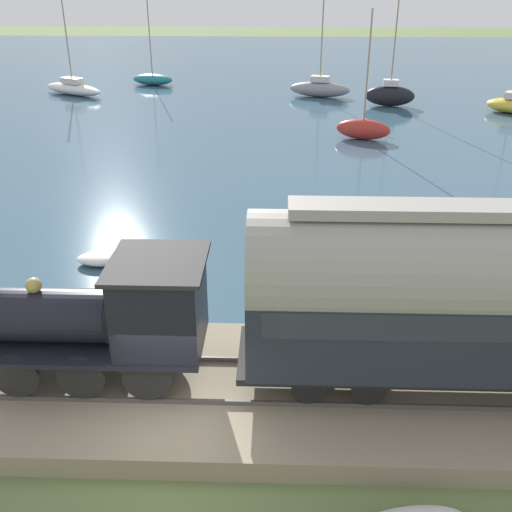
{
  "coord_description": "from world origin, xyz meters",
  "views": [
    {
      "loc": [
        -10.09,
        -2.12,
        9.51
      ],
      "look_at": [
        5.28,
        -1.6,
        2.04
      ],
      "focal_mm": 42.0,
      "sensor_mm": 36.0,
      "label": 1
    }
  ],
  "objects_px": {
    "sailboat_black": "(390,95)",
    "steam_locomotive": "(105,313)",
    "sailboat_red": "(363,128)",
    "sailboat_white": "(73,88)",
    "rowboat_far_out": "(103,259)",
    "sailboat_teal": "(153,79)",
    "sailboat_gray": "(320,88)",
    "passenger_coach": "(481,293)",
    "sailboat_yellow": "(512,104)"
  },
  "relations": [
    {
      "from": "sailboat_red",
      "to": "steam_locomotive",
      "type": "bearing_deg",
      "value": 176.78
    },
    {
      "from": "sailboat_white",
      "to": "sailboat_teal",
      "type": "bearing_deg",
      "value": -20.48
    },
    {
      "from": "sailboat_red",
      "to": "sailboat_teal",
      "type": "bearing_deg",
      "value": 59.43
    },
    {
      "from": "passenger_coach",
      "to": "sailboat_black",
      "type": "height_order",
      "value": "sailboat_black"
    },
    {
      "from": "rowboat_far_out",
      "to": "sailboat_red",
      "type": "bearing_deg",
      "value": -34.73
    },
    {
      "from": "passenger_coach",
      "to": "rowboat_far_out",
      "type": "bearing_deg",
      "value": 55.72
    },
    {
      "from": "sailboat_yellow",
      "to": "sailboat_gray",
      "type": "bearing_deg",
      "value": 101.26
    },
    {
      "from": "steam_locomotive",
      "to": "sailboat_black",
      "type": "height_order",
      "value": "sailboat_black"
    },
    {
      "from": "passenger_coach",
      "to": "sailboat_yellow",
      "type": "bearing_deg",
      "value": -20.9
    },
    {
      "from": "passenger_coach",
      "to": "sailboat_red",
      "type": "distance_m",
      "value": 24.62
    },
    {
      "from": "sailboat_yellow",
      "to": "sailboat_white",
      "type": "xyz_separation_m",
      "value": [
        5.51,
        33.38,
        -0.07
      ]
    },
    {
      "from": "sailboat_teal",
      "to": "rowboat_far_out",
      "type": "distance_m",
      "value": 35.46
    },
    {
      "from": "sailboat_yellow",
      "to": "sailboat_white",
      "type": "relative_size",
      "value": 1.06
    },
    {
      "from": "sailboat_red",
      "to": "sailboat_white",
      "type": "relative_size",
      "value": 0.91
    },
    {
      "from": "steam_locomotive",
      "to": "sailboat_yellow",
      "type": "distance_m",
      "value": 38.24
    },
    {
      "from": "sailboat_teal",
      "to": "sailboat_gray",
      "type": "relative_size",
      "value": 1.06
    },
    {
      "from": "steam_locomotive",
      "to": "sailboat_white",
      "type": "distance_m",
      "value": 39.79
    },
    {
      "from": "passenger_coach",
      "to": "sailboat_white",
      "type": "height_order",
      "value": "sailboat_white"
    },
    {
      "from": "sailboat_yellow",
      "to": "sailboat_teal",
      "type": "xyz_separation_m",
      "value": [
        10.17,
        27.75,
        -0.08
      ]
    },
    {
      "from": "sailboat_teal",
      "to": "sailboat_gray",
      "type": "height_order",
      "value": "sailboat_teal"
    },
    {
      "from": "sailboat_red",
      "to": "sailboat_black",
      "type": "distance_m",
      "value": 10.18
    },
    {
      "from": "steam_locomotive",
      "to": "sailboat_white",
      "type": "height_order",
      "value": "sailboat_white"
    },
    {
      "from": "passenger_coach",
      "to": "steam_locomotive",
      "type": "bearing_deg",
      "value": 90.0
    },
    {
      "from": "steam_locomotive",
      "to": "sailboat_red",
      "type": "bearing_deg",
      "value": -20.36
    },
    {
      "from": "sailboat_black",
      "to": "sailboat_red",
      "type": "bearing_deg",
      "value": 168.82
    },
    {
      "from": "rowboat_far_out",
      "to": "passenger_coach",
      "type": "bearing_deg",
      "value": -125.9
    },
    {
      "from": "sailboat_black",
      "to": "passenger_coach",
      "type": "bearing_deg",
      "value": -179.47
    },
    {
      "from": "passenger_coach",
      "to": "sailboat_white",
      "type": "relative_size",
      "value": 1.31
    },
    {
      "from": "sailboat_black",
      "to": "sailboat_white",
      "type": "height_order",
      "value": "sailboat_black"
    },
    {
      "from": "passenger_coach",
      "to": "sailboat_yellow",
      "type": "distance_m",
      "value": 34.49
    },
    {
      "from": "sailboat_teal",
      "to": "rowboat_far_out",
      "type": "bearing_deg",
      "value": -159.92
    },
    {
      "from": "sailboat_yellow",
      "to": "sailboat_black",
      "type": "bearing_deg",
      "value": 109.46
    },
    {
      "from": "sailboat_white",
      "to": "sailboat_black",
      "type": "bearing_deg",
      "value": -68.04
    },
    {
      "from": "sailboat_teal",
      "to": "sailboat_white",
      "type": "xyz_separation_m",
      "value": [
        -4.66,
        5.63,
        0.02
      ]
    },
    {
      "from": "passenger_coach",
      "to": "sailboat_gray",
      "type": "distance_m",
      "value": 37.57
    },
    {
      "from": "sailboat_teal",
      "to": "rowboat_far_out",
      "type": "xyz_separation_m",
      "value": [
        -35.11,
        -4.93,
        -0.32
      ]
    },
    {
      "from": "steam_locomotive",
      "to": "sailboat_teal",
      "type": "height_order",
      "value": "sailboat_teal"
    },
    {
      "from": "sailboat_red",
      "to": "rowboat_far_out",
      "type": "distance_m",
      "value": 20.66
    },
    {
      "from": "sailboat_black",
      "to": "steam_locomotive",
      "type": "bearing_deg",
      "value": 167.31
    },
    {
      "from": "passenger_coach",
      "to": "sailboat_gray",
      "type": "xyz_separation_m",
      "value": [
        37.48,
        1.09,
        -2.4
      ]
    },
    {
      "from": "sailboat_black",
      "to": "sailboat_teal",
      "type": "height_order",
      "value": "sailboat_black"
    },
    {
      "from": "rowboat_far_out",
      "to": "steam_locomotive",
      "type": "bearing_deg",
      "value": -164.65
    },
    {
      "from": "sailboat_red",
      "to": "sailboat_black",
      "type": "xyz_separation_m",
      "value": [
        9.67,
        -3.19,
        0.18
      ]
    },
    {
      "from": "sailboat_black",
      "to": "rowboat_far_out",
      "type": "height_order",
      "value": "sailboat_black"
    },
    {
      "from": "sailboat_red",
      "to": "sailboat_gray",
      "type": "height_order",
      "value": "sailboat_red"
    },
    {
      "from": "sailboat_yellow",
      "to": "rowboat_far_out",
      "type": "relative_size",
      "value": 4.58
    },
    {
      "from": "steam_locomotive",
      "to": "passenger_coach",
      "type": "height_order",
      "value": "passenger_coach"
    },
    {
      "from": "sailboat_gray",
      "to": "steam_locomotive",
      "type": "bearing_deg",
      "value": -177.5
    },
    {
      "from": "passenger_coach",
      "to": "sailboat_yellow",
      "type": "xyz_separation_m",
      "value": [
        32.14,
        -12.28,
        -2.46
      ]
    },
    {
      "from": "sailboat_teal",
      "to": "sailboat_gray",
      "type": "xyz_separation_m",
      "value": [
        -4.83,
        -14.39,
        0.15
      ]
    }
  ]
}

